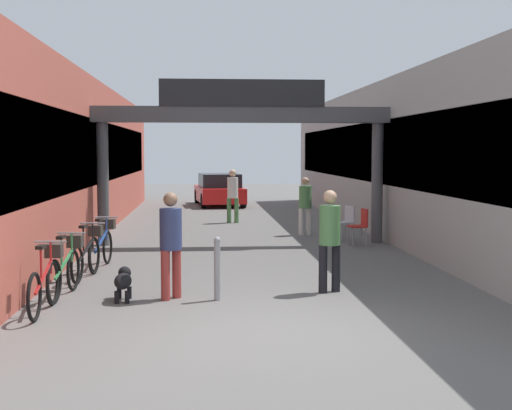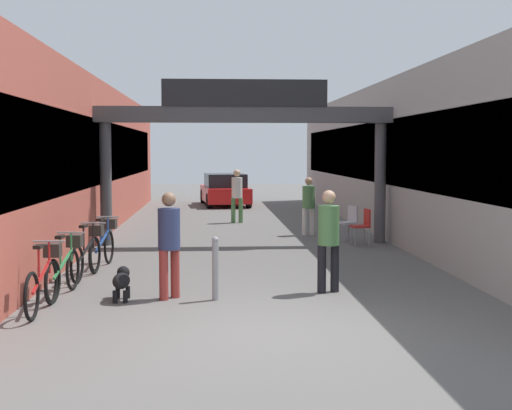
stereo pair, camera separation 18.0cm
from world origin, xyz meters
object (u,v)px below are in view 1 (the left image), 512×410
at_px(pedestrian_with_dog, 171,238).
at_px(dog_on_leash, 123,281).
at_px(cafe_chair_red_nearer, 360,223).
at_px(pedestrian_companion, 330,234).
at_px(cafe_chair_aluminium_farther, 346,220).
at_px(bollard_post_metal, 217,268).
at_px(bicycle_red_nearest, 46,281).
at_px(bicycle_blue_farthest, 102,245).
at_px(bicycle_green_second, 66,268).
at_px(parked_car_red, 219,190).
at_px(pedestrian_carrying_crate, 305,202).
at_px(pedestrian_elderly_walking, 233,192).
at_px(bicycle_black_third, 88,254).

height_order(pedestrian_with_dog, dog_on_leash, pedestrian_with_dog).
bearing_deg(cafe_chair_red_nearer, pedestrian_companion, -107.53).
bearing_deg(cafe_chair_aluminium_farther, bollard_post_metal, -116.19).
xyz_separation_m(bicycle_red_nearest, bicycle_blue_farthest, (0.27, 3.86, 0.00)).
bearing_deg(bicycle_green_second, bicycle_red_nearest, -94.02).
relative_size(bicycle_red_nearest, cafe_chair_aluminium_farther, 1.90).
distance_m(pedestrian_with_dog, bicycle_blue_farthest, 3.50).
bearing_deg(bicycle_blue_farthest, bicycle_green_second, -93.89).
xyz_separation_m(bicycle_green_second, parked_car_red, (2.85, 18.36, 0.21)).
bearing_deg(dog_on_leash, pedestrian_carrying_crate, 64.06).
bearing_deg(parked_car_red, pedestrian_elderly_walking, -87.99).
distance_m(pedestrian_companion, dog_on_leash, 3.33).
relative_size(pedestrian_companion, bicycle_black_third, 0.98).
distance_m(cafe_chair_red_nearer, parked_car_red, 13.23).
xyz_separation_m(pedestrian_carrying_crate, bicycle_blue_farthest, (-4.74, -5.02, -0.45)).
bearing_deg(cafe_chair_aluminium_farther, pedestrian_carrying_crate, 122.15).
height_order(dog_on_leash, bicycle_red_nearest, bicycle_red_nearest).
height_order(pedestrian_companion, bicycle_black_third, pedestrian_companion).
height_order(dog_on_leash, bicycle_green_second, bicycle_green_second).
xyz_separation_m(pedestrian_carrying_crate, cafe_chair_aluminium_farther, (0.85, -1.36, -0.35)).
distance_m(pedestrian_carrying_crate, pedestrian_elderly_walking, 3.87).
height_order(pedestrian_companion, bicycle_green_second, pedestrian_companion).
bearing_deg(pedestrian_with_dog, bicycle_red_nearest, -157.38).
height_order(pedestrian_companion, cafe_chair_red_nearer, pedestrian_companion).
bearing_deg(pedestrian_with_dog, pedestrian_carrying_crate, 68.17).
xyz_separation_m(dog_on_leash, parked_car_red, (1.92, 18.79, 0.34)).
height_order(pedestrian_with_dog, bicycle_blue_farthest, pedestrian_with_dog).
relative_size(dog_on_leash, cafe_chair_aluminium_farther, 0.74).
bearing_deg(bicycle_black_third, pedestrian_with_dog, -50.95).
relative_size(bollard_post_metal, cafe_chair_aluminium_farther, 1.10).
bearing_deg(bicycle_black_third, cafe_chair_aluminium_farther, 40.49).
bearing_deg(parked_car_red, bicycle_red_nearest, -98.57).
distance_m(bicycle_red_nearest, cafe_chair_red_nearer, 8.93).
relative_size(pedestrian_elderly_walking, cafe_chair_red_nearer, 1.90).
xyz_separation_m(dog_on_leash, bicycle_green_second, (-0.94, 0.43, 0.13)).
xyz_separation_m(pedestrian_companion, bicycle_green_second, (-4.18, 0.04, -0.50)).
distance_m(bollard_post_metal, cafe_chair_aluminium_farther, 7.74).
bearing_deg(bollard_post_metal, bicycle_black_third, 137.58).
bearing_deg(bollard_post_metal, pedestrian_carrying_crate, 72.86).
relative_size(cafe_chair_aluminium_farther, parked_car_red, 0.21).
xyz_separation_m(pedestrian_carrying_crate, bicycle_red_nearest, (-5.00, -8.88, -0.45)).
distance_m(bicycle_green_second, bollard_post_metal, 2.43).
distance_m(bicycle_green_second, parked_car_red, 18.58).
bearing_deg(pedestrian_companion, pedestrian_carrying_crate, 84.57).
distance_m(pedestrian_carrying_crate, bollard_post_metal, 8.69).
xyz_separation_m(bicycle_black_third, cafe_chair_red_nearer, (5.85, 3.94, 0.10)).
height_order(pedestrian_with_dog, cafe_chair_aluminium_farther, pedestrian_with_dog).
xyz_separation_m(bicycle_black_third, parked_car_red, (2.77, 16.80, 0.21)).
height_order(pedestrian_with_dog, bicycle_green_second, pedestrian_with_dog).
bearing_deg(parked_car_red, cafe_chair_red_nearer, -76.54).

